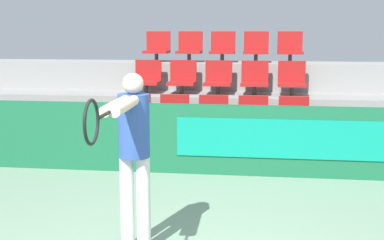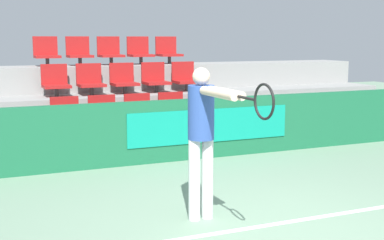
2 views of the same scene
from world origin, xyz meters
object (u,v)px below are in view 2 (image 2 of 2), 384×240
at_px(stadium_chair_8, 155,79).
at_px(stadium_chair_13, 140,52).
at_px(stadium_chair_2, 139,112).
at_px(stadium_chair_14, 168,52).
at_px(stadium_chair_4, 205,109).
at_px(stadium_chair_0, 66,116).
at_px(tennis_player, 204,129).
at_px(stadium_chair_5, 56,82).
at_px(stadium_chair_1, 104,114).
at_px(stadium_chair_9, 185,78).
at_px(stadium_chair_12, 110,52).
at_px(stadium_chair_11, 79,52).
at_px(stadium_chair_7, 124,80).
at_px(stadium_chair_10, 46,53).
at_px(stadium_chair_3, 173,110).
at_px(stadium_chair_6, 90,81).

distance_m(stadium_chair_8, stadium_chair_13, 1.05).
height_order(stadium_chair_2, stadium_chair_8, stadium_chair_8).
height_order(stadium_chair_13, stadium_chair_14, same).
xyz_separation_m(stadium_chair_4, stadium_chair_8, (-0.62, 0.93, 0.49)).
height_order(stadium_chair_0, tennis_player, tennis_player).
bearing_deg(stadium_chair_5, tennis_player, -79.36).
relative_size(stadium_chair_5, stadium_chair_13, 1.00).
relative_size(stadium_chair_2, stadium_chair_4, 1.00).
bearing_deg(stadium_chair_1, stadium_chair_9, 26.57).
height_order(stadium_chair_12, stadium_chair_13, same).
xyz_separation_m(stadium_chair_5, stadium_chair_11, (0.62, 0.93, 0.49)).
bearing_deg(stadium_chair_7, stadium_chair_13, 56.32).
bearing_deg(stadium_chair_8, stadium_chair_10, 153.43).
relative_size(stadium_chair_1, stadium_chair_13, 1.00).
xyz_separation_m(stadium_chair_5, stadium_chair_14, (2.49, 0.93, 0.49)).
bearing_deg(stadium_chair_13, stadium_chair_7, -123.68).
height_order(stadium_chair_3, stadium_chair_14, stadium_chair_14).
relative_size(stadium_chair_0, stadium_chair_3, 1.00).
height_order(stadium_chair_8, stadium_chair_12, stadium_chair_12).
relative_size(stadium_chair_0, stadium_chair_10, 1.00).
bearing_deg(stadium_chair_7, stadium_chair_12, 90.00).
relative_size(stadium_chair_4, stadium_chair_7, 1.00).
bearing_deg(stadium_chair_12, stadium_chair_7, -90.00).
bearing_deg(stadium_chair_1, stadium_chair_3, 0.00).
height_order(stadium_chair_7, stadium_chair_8, same).
bearing_deg(tennis_player, stadium_chair_7, 83.95).
bearing_deg(stadium_chair_13, stadium_chair_0, -134.99).
distance_m(stadium_chair_9, stadium_chair_14, 1.05).
xyz_separation_m(stadium_chair_4, stadium_chair_7, (-1.24, 0.93, 0.49)).
height_order(stadium_chair_0, stadium_chair_10, stadium_chair_10).
relative_size(stadium_chair_2, stadium_chair_6, 1.00).
distance_m(stadium_chair_0, stadium_chair_11, 2.20).
relative_size(stadium_chair_6, stadium_chair_14, 1.00).
bearing_deg(stadium_chair_3, stadium_chair_8, 90.00).
xyz_separation_m(stadium_chair_6, stadium_chair_7, (0.62, 0.00, 0.00)).
bearing_deg(tennis_player, stadium_chair_0, 102.45).
height_order(stadium_chair_5, stadium_chair_9, same).
bearing_deg(tennis_player, stadium_chair_6, 91.90).
xyz_separation_m(stadium_chair_1, stadium_chair_4, (1.86, 0.00, 0.00)).
bearing_deg(stadium_chair_7, stadium_chair_8, 0.00).
distance_m(stadium_chair_5, stadium_chair_13, 2.14).
bearing_deg(stadium_chair_12, stadium_chair_3, -71.57).
xyz_separation_m(stadium_chair_2, tennis_player, (-0.40, -3.54, 0.29)).
bearing_deg(stadium_chair_11, tennis_player, -87.68).
bearing_deg(tennis_player, stadium_chair_3, 72.96).
xyz_separation_m(stadium_chair_3, stadium_chair_6, (-1.24, 0.93, 0.49)).
distance_m(stadium_chair_10, stadium_chair_13, 1.86).
bearing_deg(stadium_chair_8, stadium_chair_0, -153.43).
distance_m(stadium_chair_4, tennis_player, 3.91).
bearing_deg(stadium_chair_10, stadium_chair_4, -36.88).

